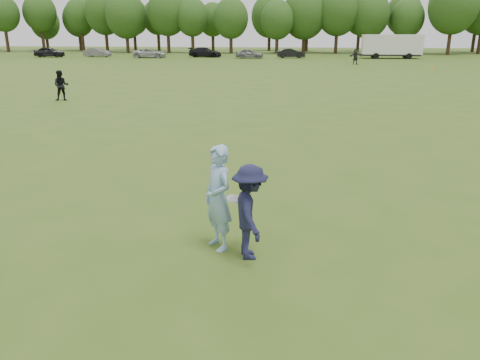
{
  "coord_description": "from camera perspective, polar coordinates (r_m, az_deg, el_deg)",
  "views": [
    {
      "loc": [
        1.68,
        -8.21,
        4.01
      ],
      "look_at": [
        0.64,
        0.69,
        1.1
      ],
      "focal_mm": 35.0,
      "sensor_mm": 36.0,
      "label": 1
    }
  ],
  "objects": [
    {
      "name": "defender",
      "position": [
        8.39,
        1.21,
        -3.95
      ],
      "size": [
        0.93,
        1.27,
        1.75
      ],
      "primitive_type": "imported",
      "rotation": [
        0.0,
        0.0,
        1.84
      ],
      "color": "#191B38",
      "rests_on": "ground"
    },
    {
      "name": "car_e",
      "position": [
        67.71,
        1.15,
        15.16
      ],
      "size": [
        3.95,
        1.78,
        1.32
      ],
      "primitive_type": "imported",
      "rotation": [
        0.0,
        0.0,
        1.63
      ],
      "color": "slate",
      "rests_on": "ground"
    },
    {
      "name": "car_f",
      "position": [
        68.94,
        6.22,
        15.11
      ],
      "size": [
        4.09,
        1.81,
        1.3
      ],
      "primitive_type": "imported",
      "rotation": [
        0.0,
        0.0,
        1.68
      ],
      "color": "black",
      "rests_on": "ground"
    },
    {
      "name": "treeline",
      "position": [
        85.15,
        7.86,
        19.36
      ],
      "size": [
        130.35,
        18.39,
        11.74
      ],
      "color": "#332114",
      "rests_on": "ground"
    },
    {
      "name": "player_far_a",
      "position": [
        29.39,
        -20.96,
        10.7
      ],
      "size": [
        1.01,
        0.89,
        1.73
      ],
      "primitive_type": "imported",
      "rotation": [
        0.0,
        0.0,
        0.32
      ],
      "color": "black",
      "rests_on": "ground"
    },
    {
      "name": "car_d",
      "position": [
        70.82,
        -4.28,
        15.26
      ],
      "size": [
        4.87,
        2.24,
        1.38
      ],
      "primitive_type": "imported",
      "rotation": [
        0.0,
        0.0,
        1.51
      ],
      "color": "black",
      "rests_on": "ground"
    },
    {
      "name": "ground",
      "position": [
        9.29,
        -4.46,
        -7.63
      ],
      "size": [
        200.0,
        200.0,
        0.0
      ],
      "primitive_type": "plane",
      "color": "#3A5718",
      "rests_on": "ground"
    },
    {
      "name": "cargo_trailer",
      "position": [
        70.61,
        18.0,
        15.35
      ],
      "size": [
        9.0,
        2.75,
        3.2
      ],
      "color": "white",
      "rests_on": "ground"
    },
    {
      "name": "thrower",
      "position": [
        8.7,
        -2.69,
        -2.22
      ],
      "size": [
        0.83,
        0.88,
        2.01
      ],
      "primitive_type": "imported",
      "rotation": [
        0.0,
        0.0,
        -0.92
      ],
      "color": "#86ADCF",
      "rests_on": "ground"
    },
    {
      "name": "disc_in_play",
      "position": [
        8.46,
        -0.76,
        -2.29
      ],
      "size": [
        0.31,
        0.31,
        0.08
      ],
      "color": "white",
      "rests_on": "ground"
    },
    {
      "name": "player_far_d",
      "position": [
        57.86,
        13.92,
        14.41
      ],
      "size": [
        1.74,
        0.94,
        1.79
      ],
      "primitive_type": "imported",
      "rotation": [
        0.0,
        0.0,
        0.26
      ],
      "color": "#2A2A2A",
      "rests_on": "ground"
    },
    {
      "name": "car_b",
      "position": [
        74.39,
        -17.02,
        14.66
      ],
      "size": [
        4.1,
        1.91,
        1.3
      ],
      "primitive_type": "imported",
      "rotation": [
        0.0,
        0.0,
        1.43
      ],
      "color": "slate",
      "rests_on": "ground"
    },
    {
      "name": "car_c",
      "position": [
        70.14,
        -10.93,
        14.94
      ],
      "size": [
        4.86,
        2.57,
        1.3
      ],
      "primitive_type": "imported",
      "rotation": [
        0.0,
        0.0,
        1.66
      ],
      "color": "#ADACB1",
      "rests_on": "ground"
    },
    {
      "name": "field_cone",
      "position": [
        54.58,
        22.34,
        12.64
      ],
      "size": [
        0.28,
        0.28,
        0.3
      ],
      "primitive_type": "cone",
      "color": "#FF630D",
      "rests_on": "ground"
    },
    {
      "name": "car_a",
      "position": [
        76.01,
        -22.22,
        14.25
      ],
      "size": [
        4.34,
        1.95,
        1.45
      ],
      "primitive_type": "imported",
      "rotation": [
        0.0,
        0.0,
        1.63
      ],
      "color": "black",
      "rests_on": "ground"
    }
  ]
}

